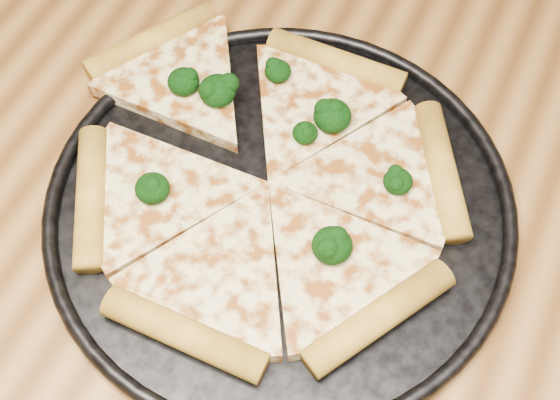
% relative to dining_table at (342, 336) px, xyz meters
% --- Properties ---
extents(dining_table, '(1.20, 0.90, 0.75)m').
position_rel_dining_table_xyz_m(dining_table, '(0.00, 0.00, 0.00)').
color(dining_table, brown).
rests_on(dining_table, ground).
extents(pizza_pan, '(0.36, 0.36, 0.02)m').
position_rel_dining_table_xyz_m(pizza_pan, '(-0.07, 0.04, 0.10)').
color(pizza_pan, black).
rests_on(pizza_pan, dining_table).
extents(pizza, '(0.35, 0.29, 0.02)m').
position_rel_dining_table_xyz_m(pizza, '(-0.09, 0.05, 0.11)').
color(pizza, beige).
rests_on(pizza, pizza_pan).
extents(broccoli_florets, '(0.21, 0.17, 0.02)m').
position_rel_dining_table_xyz_m(broccoli_florets, '(-0.10, 0.08, 0.12)').
color(broccoli_florets, black).
rests_on(broccoli_florets, pizza).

